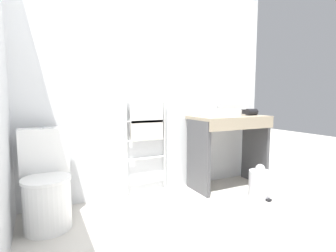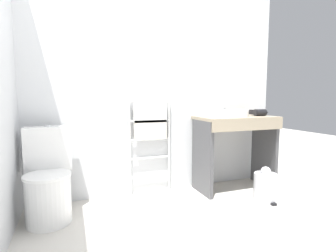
{
  "view_description": "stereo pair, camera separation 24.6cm",
  "coord_description": "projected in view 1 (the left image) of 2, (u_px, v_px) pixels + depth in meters",
  "views": [
    {
      "loc": [
        -1.16,
        -1.32,
        1.06
      ],
      "look_at": [
        -0.06,
        0.86,
        0.8
      ],
      "focal_mm": 28.0,
      "sensor_mm": 36.0,
      "label": 1
    },
    {
      "loc": [
        -0.93,
        -1.42,
        1.06
      ],
      "look_at": [
        -0.06,
        0.86,
        0.8
      ],
      "focal_mm": 28.0,
      "sensor_mm": 36.0,
      "label": 2
    }
  ],
  "objects": [
    {
      "name": "ground_plane",
      "position": [
        232.0,
        252.0,
        1.81
      ],
      "size": [
        12.0,
        12.0,
        0.0
      ],
      "primitive_type": "plane",
      "color": "beige"
    },
    {
      "name": "wall_back",
      "position": [
        151.0,
        74.0,
        2.91
      ],
      "size": [
        2.99,
        0.12,
        2.65
      ],
      "primitive_type": "cube",
      "color": "silver",
      "rests_on": "ground_plane"
    },
    {
      "name": "toilet",
      "position": [
        46.0,
        185.0,
        2.16
      ],
      "size": [
        0.4,
        0.52,
        0.81
      ],
      "color": "white",
      "rests_on": "ground_plane"
    },
    {
      "name": "towel_radiator",
      "position": [
        147.0,
        127.0,
        2.83
      ],
      "size": [
        0.47,
        0.06,
        1.06
      ],
      "color": "silver",
      "rests_on": "ground_plane"
    },
    {
      "name": "vanity_counter",
      "position": [
        229.0,
        140.0,
        3.08
      ],
      "size": [
        0.89,
        0.5,
        0.85
      ],
      "color": "gray",
      "rests_on": "ground_plane"
    },
    {
      "name": "sink_basin",
      "position": [
        227.0,
        113.0,
        3.03
      ],
      "size": [
        0.33,
        0.33,
        0.07
      ],
      "color": "white",
      "rests_on": "vanity_counter"
    },
    {
      "name": "faucet",
      "position": [
        218.0,
        108.0,
        3.18
      ],
      "size": [
        0.02,
        0.1,
        0.12
      ],
      "color": "silver",
      "rests_on": "vanity_counter"
    },
    {
      "name": "cup_near_wall",
      "position": [
        196.0,
        112.0,
        3.05
      ],
      "size": [
        0.07,
        0.07,
        0.1
      ],
      "color": "white",
      "rests_on": "vanity_counter"
    },
    {
      "name": "cup_near_edge",
      "position": [
        207.0,
        112.0,
        3.05
      ],
      "size": [
        0.06,
        0.06,
        0.1
      ],
      "color": "white",
      "rests_on": "vanity_counter"
    },
    {
      "name": "hair_dryer",
      "position": [
        251.0,
        112.0,
        3.17
      ],
      "size": [
        0.19,
        0.17,
        0.08
      ],
      "color": "black",
      "rests_on": "vanity_counter"
    },
    {
      "name": "trash_bin",
      "position": [
        260.0,
        183.0,
        2.79
      ],
      "size": [
        0.23,
        0.26,
        0.36
      ],
      "color": "silver",
      "rests_on": "ground_plane"
    }
  ]
}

